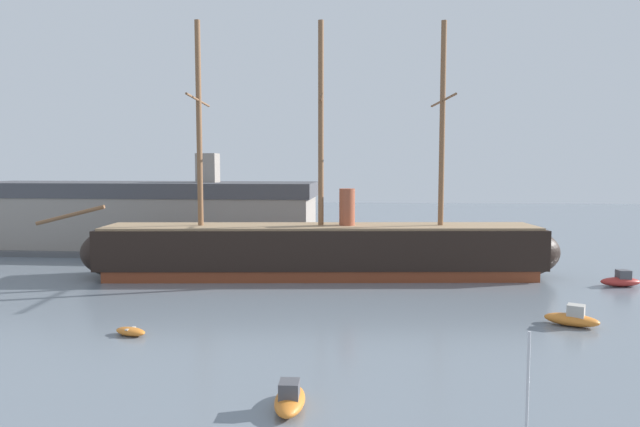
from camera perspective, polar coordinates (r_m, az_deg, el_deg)
The scene contains 7 objects.
tall_ship at distance 70.50m, azimuth 0.09°, elevation -3.71°, with size 65.81×16.07×31.66m.
motorboat_near_centre at distance 33.86m, azimuth -3.10°, elevation -18.35°, with size 1.89×4.24×1.75m.
dinghy_mid_left at distance 49.65m, azimuth -18.76°, elevation -11.32°, with size 3.08×2.06×0.67m.
motorboat_alongside_stern at distance 54.42m, azimuth 24.34°, elevation -9.71°, with size 4.91×3.67×1.91m.
motorboat_far_left at distance 79.71m, azimuth -18.93°, elevation -5.03°, with size 2.51×4.51×1.79m.
motorboat_far_right at distance 74.19m, azimuth 28.33°, elevation -6.04°, with size 4.68×2.25×1.91m.
dockside_warehouse_left at distance 96.63m, azimuth -17.22°, elevation -0.30°, with size 60.17×17.20×16.00m.
Camera 1 is at (2.79, -15.08, 13.96)m, focal length 31.38 mm.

